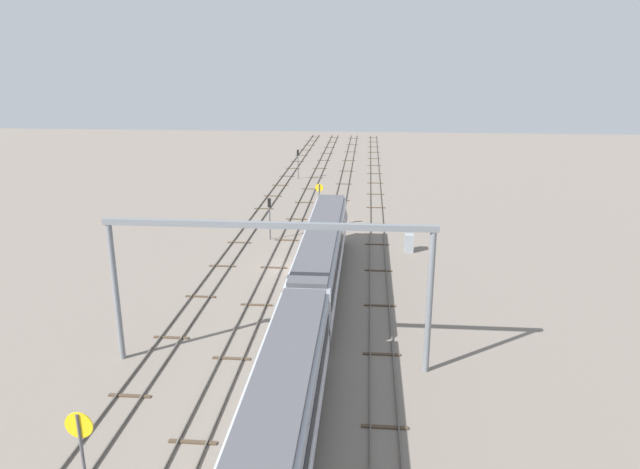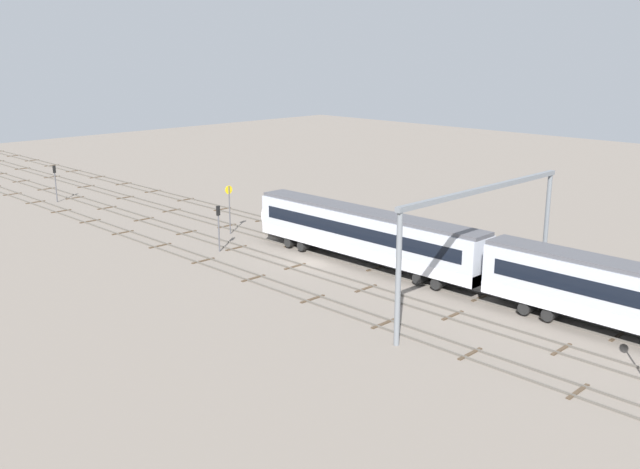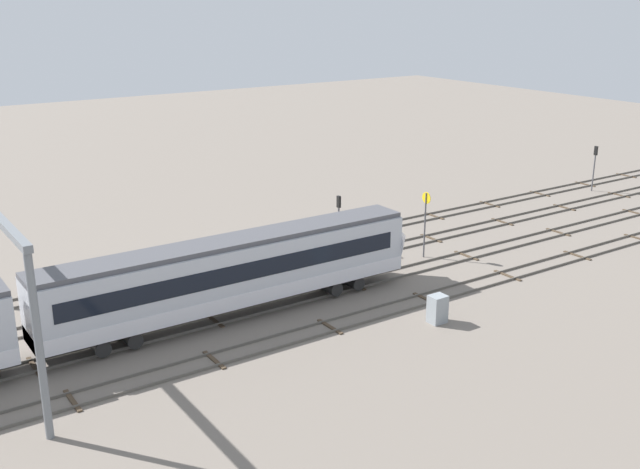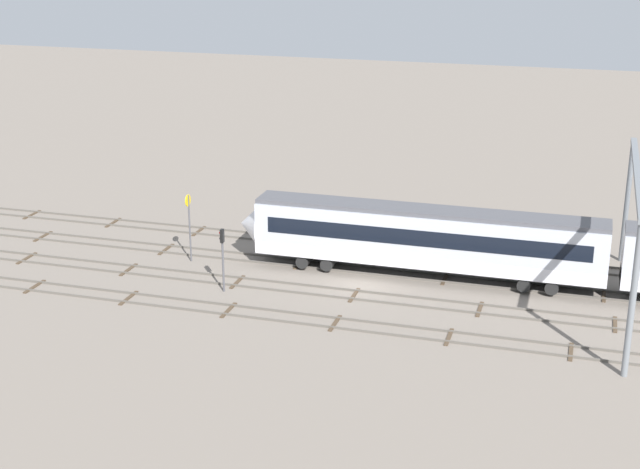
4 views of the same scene
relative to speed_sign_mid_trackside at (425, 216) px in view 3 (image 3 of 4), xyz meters
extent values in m
plane|color=slate|center=(-13.02, 0.66, -3.22)|extent=(205.78, 205.78, 0.00)
cube|color=#59544C|center=(-13.02, -7.08, -3.14)|extent=(189.78, 0.07, 0.16)
cube|color=#59544C|center=(-13.02, -5.65, -3.14)|extent=(189.78, 0.07, 0.16)
cube|color=#473828|center=(-28.20, -6.36, -3.18)|extent=(0.24, 2.40, 0.08)
cube|color=#473828|center=(-20.61, -6.36, -3.18)|extent=(0.24, 2.40, 0.08)
cube|color=#473828|center=(-13.02, -6.36, -3.18)|extent=(0.24, 2.40, 0.08)
cube|color=#473828|center=(-5.43, -6.36, -3.18)|extent=(0.24, 2.40, 0.08)
cube|color=#473828|center=(2.17, -6.36, -3.18)|extent=(0.24, 2.40, 0.08)
cube|color=#473828|center=(9.76, -6.36, -3.18)|extent=(0.24, 2.40, 0.08)
cube|color=#473828|center=(17.35, -6.36, -3.18)|extent=(0.24, 2.40, 0.08)
cube|color=#59544C|center=(-13.02, -2.40, -3.14)|extent=(189.78, 0.07, 0.16)
cube|color=#59544C|center=(-13.02, -0.97, -3.14)|extent=(189.78, 0.07, 0.16)
cube|color=#473828|center=(-28.83, -1.68, -3.18)|extent=(0.24, 2.40, 0.08)
cube|color=#473828|center=(-18.29, -1.68, -3.18)|extent=(0.24, 2.40, 0.08)
cube|color=#473828|center=(-7.75, -1.68, -3.18)|extent=(0.24, 2.40, 0.08)
cube|color=#473828|center=(2.80, -1.68, -3.18)|extent=(0.24, 2.40, 0.08)
cube|color=#473828|center=(13.34, -1.68, -3.18)|extent=(0.24, 2.40, 0.08)
cube|color=#473828|center=(23.88, -1.68, -3.18)|extent=(0.24, 2.40, 0.08)
cube|color=#59544C|center=(-13.02, 2.28, -3.14)|extent=(189.78, 0.07, 0.16)
cube|color=#59544C|center=(-13.02, 3.72, -3.14)|extent=(189.78, 0.07, 0.16)
cube|color=#473828|center=(-29.52, 3.00, -3.18)|extent=(0.24, 2.40, 0.08)
cube|color=#473828|center=(-21.27, 3.00, -3.18)|extent=(0.24, 2.40, 0.08)
cube|color=#473828|center=(-13.02, 3.00, -3.18)|extent=(0.24, 2.40, 0.08)
cube|color=#473828|center=(-4.77, 3.00, -3.18)|extent=(0.24, 2.40, 0.08)
cube|color=#473828|center=(3.49, 3.00, -3.18)|extent=(0.24, 2.40, 0.08)
cube|color=#473828|center=(11.74, 3.00, -3.18)|extent=(0.24, 2.40, 0.08)
cube|color=#473828|center=(19.99, 3.00, -3.18)|extent=(0.24, 2.40, 0.08)
cube|color=#473828|center=(28.24, 3.00, -3.18)|extent=(0.24, 2.40, 0.08)
cube|color=#59544C|center=(-13.02, 6.96, -3.14)|extent=(189.78, 0.07, 0.16)
cube|color=#59544C|center=(-13.02, 8.40, -3.14)|extent=(189.78, 0.07, 0.16)
cube|color=#473828|center=(-27.07, 7.68, -3.18)|extent=(0.24, 2.40, 0.08)
cube|color=#473828|center=(-20.05, 7.68, -3.18)|extent=(0.24, 2.40, 0.08)
cube|color=#473828|center=(-13.02, 7.68, -3.18)|extent=(0.24, 2.40, 0.08)
cube|color=#473828|center=(-5.99, 7.68, -3.18)|extent=(0.24, 2.40, 0.08)
cube|color=#473828|center=(1.04, 7.68, -3.18)|extent=(0.24, 2.40, 0.08)
cube|color=#473828|center=(8.07, 7.68, -3.18)|extent=(0.24, 2.40, 0.08)
cube|color=#473828|center=(15.10, 7.68, -3.18)|extent=(0.24, 2.40, 0.08)
cube|color=#473828|center=(22.13, 7.68, -3.18)|extent=(0.24, 2.40, 0.08)
cube|color=#473828|center=(29.16, 7.68, -3.18)|extent=(0.24, 2.40, 0.08)
cube|color=#473828|center=(36.18, 7.68, -3.18)|extent=(0.24, 2.40, 0.08)
cube|color=#B7BCC6|center=(-16.90, -1.68, -0.36)|extent=(24.00, 2.90, 3.60)
cube|color=silver|center=(-16.90, -1.68, -1.71)|extent=(24.00, 2.94, 0.90)
cube|color=#4C4C51|center=(-16.90, -1.68, 1.59)|extent=(24.00, 2.50, 0.30)
cube|color=black|center=(-16.90, -3.14, 0.08)|extent=(22.00, 0.04, 1.10)
cube|color=black|center=(-16.90, -0.22, 0.08)|extent=(22.00, 0.04, 1.10)
cylinder|color=black|center=(-25.48, -1.68, -2.61)|extent=(0.90, 2.70, 0.90)
cylinder|color=black|center=(-23.68, -1.68, -2.61)|extent=(0.90, 2.70, 0.90)
cylinder|color=black|center=(-10.12, -1.68, -2.61)|extent=(0.90, 2.70, 0.90)
cylinder|color=black|center=(-8.32, -1.68, -2.61)|extent=(0.90, 2.70, 0.90)
cone|color=silver|center=(-4.10, -1.68, -0.54)|extent=(1.60, 3.24, 3.24)
cylinder|color=slate|center=(-29.95, -8.95, 1.15)|extent=(0.36, 0.36, 8.72)
cylinder|color=#4C4C51|center=(-0.01, 0.00, -0.73)|extent=(0.12, 0.12, 4.97)
cylinder|color=yellow|center=(0.03, 0.00, 1.37)|extent=(0.05, 0.86, 0.86)
cube|color=black|center=(0.06, 0.00, 1.37)|extent=(0.02, 0.39, 0.12)
cylinder|color=#4C4C51|center=(-4.50, 4.74, -1.48)|extent=(0.14, 0.14, 3.47)
cube|color=black|center=(-4.50, 4.74, 0.71)|extent=(0.20, 0.32, 0.90)
sphere|color=red|center=(-4.39, 4.74, 0.91)|extent=(0.20, 0.20, 0.20)
sphere|color=#262626|center=(-4.39, 4.74, 0.51)|extent=(0.20, 0.20, 0.20)
cylinder|color=#4C4C51|center=(27.48, 5.65, -1.39)|extent=(0.14, 0.14, 3.66)
cube|color=black|center=(27.48, 5.65, 0.89)|extent=(0.20, 0.32, 0.90)
sphere|color=red|center=(27.59, 5.65, 1.09)|extent=(0.20, 0.20, 0.20)
sphere|color=#262626|center=(27.59, 5.65, 0.70)|extent=(0.20, 0.20, 0.20)
cube|color=gray|center=(-7.28, -9.38, -2.35)|extent=(1.02, 0.86, 1.72)
cube|color=#333333|center=(-6.76, -9.38, -2.09)|extent=(0.02, 0.61, 0.24)
camera|label=1|loc=(-61.12, -5.18, 14.68)|focal=32.37mm
camera|label=2|loc=(-56.44, 42.90, 15.16)|focal=39.81mm
camera|label=3|loc=(-36.23, -39.61, 15.48)|focal=42.03mm
camera|label=4|loc=(-27.00, 58.08, 20.37)|focal=52.25mm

